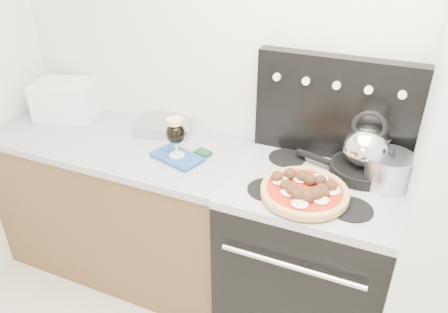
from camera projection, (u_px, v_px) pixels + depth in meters
The scene contains 15 objects.
room_shell at pixel (222, 241), 1.13m from camera, with size 3.52×3.01×2.52m.
base_cabinet at pixel (126, 208), 2.61m from camera, with size 1.45×0.60×0.86m, color brown.
countertop at pixel (117, 141), 2.39m from camera, with size 1.48×0.63×0.04m, color #A4A4B0.
stove_body at pixel (306, 261), 2.21m from camera, with size 0.76×0.65×0.88m, color black.
cooktop at pixel (316, 185), 1.98m from camera, with size 0.76×0.65×0.04m, color #ADADB2.
backguard at pixel (335, 108), 2.06m from camera, with size 0.76×0.08×0.50m, color black.
toaster_oven at pixel (66, 99), 2.58m from camera, with size 0.34×0.25×0.21m, color silver.
foil_sheet at pixel (166, 127), 2.43m from camera, with size 0.30×0.22×0.06m, color silver.
oven_mitt at pixel (177, 157), 2.18m from camera, with size 0.25×0.14×0.02m, color #204990.
beer_glass at pixel (176, 137), 2.12m from camera, with size 0.10×0.10×0.21m, color black, non-canonical shape.
pizza_pan at pixel (304, 196), 1.86m from camera, with size 0.35×0.35×0.01m, color black.
pizza at pixel (305, 190), 1.85m from camera, with size 0.37×0.37×0.05m, color #D9B464, non-canonical shape.
skillet at pixel (361, 170), 2.01m from camera, with size 0.29×0.29×0.05m, color black.
tea_kettle at pixel (366, 143), 1.94m from camera, with size 0.20×0.20×0.22m, color silver, non-canonical shape.
stock_pot at pixel (388, 171), 1.91m from camera, with size 0.20×0.20×0.14m, color silver.
Camera 1 is at (0.35, -0.50, 2.01)m, focal length 35.00 mm.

